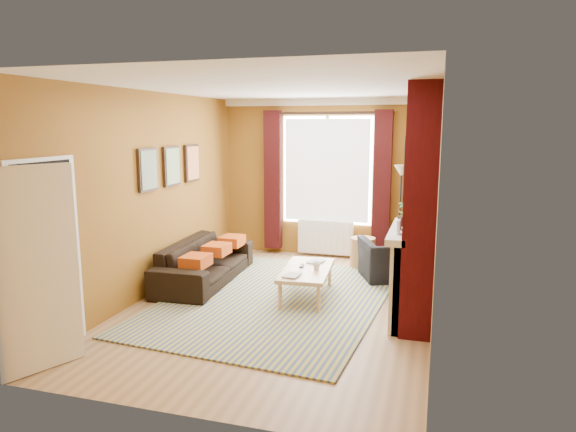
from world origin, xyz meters
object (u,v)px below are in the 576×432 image
object	(u,v)px
sofa	(205,262)
wicker_stool	(363,253)
coffee_table	(307,272)
armchair	(394,260)
floor_lamp	(401,187)

from	to	relation	value
sofa	wicker_stool	size ratio (longest dim) A/B	4.20
coffee_table	wicker_stool	xyz separation A→B (m)	(0.52, 1.72, -0.11)
coffee_table	armchair	bearing A→B (deg)	42.61
armchair	coffee_table	world-z (taller)	armchair
sofa	floor_lamp	distance (m)	3.38
coffee_table	floor_lamp	world-z (taller)	floor_lamp
coffee_table	wicker_stool	size ratio (longest dim) A/B	2.52
armchair	floor_lamp	bearing A→B (deg)	-112.94
coffee_table	wicker_stool	distance (m)	1.80
sofa	coffee_table	world-z (taller)	sofa
armchair	coffee_table	size ratio (longest dim) A/B	0.75
armchair	coffee_table	xyz separation A→B (m)	(-1.08, -1.17, 0.05)
coffee_table	floor_lamp	size ratio (longest dim) A/B	0.75
sofa	armchair	xyz separation A→B (m)	(2.73, 0.89, 0.00)
sofa	coffee_table	xyz separation A→B (m)	(1.65, -0.28, 0.06)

